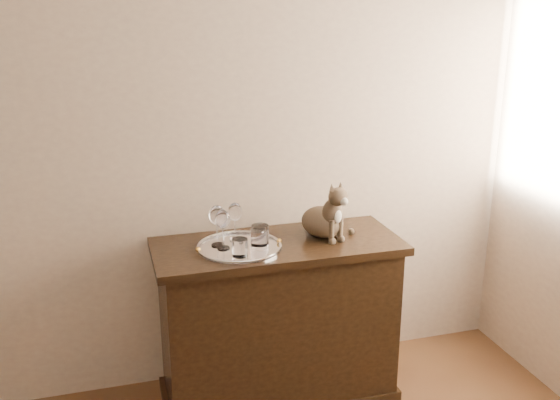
% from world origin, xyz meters
% --- Properties ---
extents(wall_back, '(4.00, 0.10, 2.70)m').
position_xyz_m(wall_back, '(0.00, 2.25, 1.35)').
color(wall_back, tan).
rests_on(wall_back, ground).
extents(sideboard, '(1.20, 0.50, 0.85)m').
position_xyz_m(sideboard, '(0.60, 1.94, 0.42)').
color(sideboard, black).
rests_on(sideboard, ground).
extents(tray, '(0.40, 0.40, 0.01)m').
position_xyz_m(tray, '(0.40, 1.91, 0.85)').
color(tray, silver).
rests_on(tray, sideboard).
extents(wine_glass_a, '(0.07, 0.07, 0.20)m').
position_xyz_m(wine_glass_a, '(0.31, 1.97, 0.96)').
color(wine_glass_a, silver).
rests_on(wine_glass_a, tray).
extents(wine_glass_b, '(0.07, 0.07, 0.19)m').
position_xyz_m(wine_glass_b, '(0.41, 2.01, 0.95)').
color(wine_glass_b, silver).
rests_on(wine_glass_b, tray).
extents(wine_glass_c, '(0.07, 0.07, 0.19)m').
position_xyz_m(wine_glass_c, '(0.33, 1.92, 0.95)').
color(wine_glass_c, silver).
rests_on(wine_glass_c, tray).
extents(tumbler_a, '(0.08, 0.08, 0.09)m').
position_xyz_m(tumbler_a, '(0.49, 1.88, 0.90)').
color(tumbler_a, silver).
rests_on(tumbler_a, tray).
extents(tumbler_b, '(0.07, 0.07, 0.08)m').
position_xyz_m(tumbler_b, '(0.38, 1.81, 0.90)').
color(tumbler_b, white).
rests_on(tumbler_b, tray).
extents(tumbler_c, '(0.08, 0.08, 0.09)m').
position_xyz_m(tumbler_c, '(0.51, 1.93, 0.90)').
color(tumbler_c, silver).
rests_on(tumbler_c, tray).
extents(cat, '(0.37, 0.36, 0.30)m').
position_xyz_m(cat, '(0.84, 1.97, 1.00)').
color(cat, '#4F3F2F').
rests_on(cat, sideboard).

